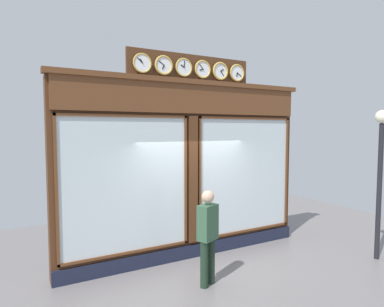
% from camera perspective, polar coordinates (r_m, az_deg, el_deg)
% --- Properties ---
extents(shop_facade, '(5.73, 0.42, 4.29)m').
position_cam_1_polar(shop_facade, '(7.06, -0.49, -2.45)').
color(shop_facade, '#4C2B16').
rests_on(shop_facade, ground_plane).
extents(pedestrian, '(0.42, 0.34, 1.69)m').
position_cam_1_polar(pedestrian, '(5.91, 2.74, -13.70)').
color(pedestrian, '#1C2F21').
rests_on(pedestrian, ground_plane).
extents(street_lamp, '(0.28, 0.28, 3.15)m').
position_cam_1_polar(street_lamp, '(7.90, 29.88, -0.94)').
color(street_lamp, black).
rests_on(street_lamp, ground_plane).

